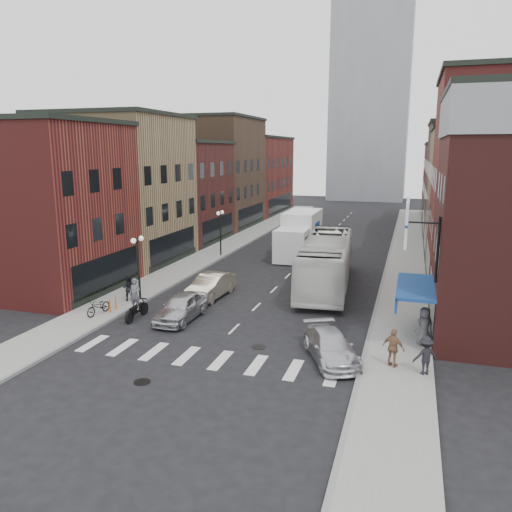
% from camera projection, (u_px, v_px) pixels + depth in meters
% --- Properties ---
extents(ground, '(160.00, 160.00, 0.00)m').
position_uv_depth(ground, '(227.00, 335.00, 25.70)').
color(ground, black).
rests_on(ground, ground).
extents(sidewalk_left, '(3.00, 74.00, 0.15)m').
position_uv_depth(sidewalk_left, '(225.00, 247.00, 48.70)').
color(sidewalk_left, gray).
rests_on(sidewalk_left, ground).
extents(sidewalk_right, '(3.00, 74.00, 0.15)m').
position_uv_depth(sidewalk_right, '(406.00, 258.00, 43.73)').
color(sidewalk_right, gray).
rests_on(sidewalk_right, ground).
extents(curb_left, '(0.20, 74.00, 0.16)m').
position_uv_depth(curb_left, '(240.00, 249.00, 48.28)').
color(curb_left, gray).
rests_on(curb_left, ground).
extents(curb_right, '(0.20, 74.00, 0.16)m').
position_uv_depth(curb_right, '(389.00, 258.00, 44.18)').
color(curb_right, gray).
rests_on(curb_right, ground).
extents(crosswalk_stripes, '(12.00, 2.20, 0.01)m').
position_uv_depth(crosswalk_stripes, '(204.00, 358.00, 22.90)').
color(crosswalk_stripes, silver).
rests_on(crosswalk_stripes, ground).
extents(bldg_left_near, '(10.30, 9.20, 11.30)m').
position_uv_depth(bldg_left_near, '(39.00, 207.00, 33.10)').
color(bldg_left_near, maroon).
rests_on(bldg_left_near, ground).
extents(bldg_left_mid_a, '(10.30, 10.20, 12.30)m').
position_uv_depth(bldg_left_mid_a, '(118.00, 189.00, 41.86)').
color(bldg_left_mid_a, '#8F774F').
rests_on(bldg_left_mid_a, ground).
extents(bldg_left_mid_b, '(10.30, 10.20, 10.30)m').
position_uv_depth(bldg_left_mid_b, '(173.00, 192.00, 51.40)').
color(bldg_left_mid_b, '#4B1D1B').
rests_on(bldg_left_mid_b, ground).
extents(bldg_left_far_a, '(10.30, 12.20, 13.30)m').
position_uv_depth(bldg_left_far_a, '(213.00, 172.00, 61.36)').
color(bldg_left_far_a, '#4E3827').
rests_on(bldg_left_far_a, ground).
extents(bldg_left_far_b, '(10.30, 16.20, 11.30)m').
position_uv_depth(bldg_left_far_b, '(248.00, 175.00, 74.63)').
color(bldg_left_far_b, maroon).
rests_on(bldg_left_far_b, ground).
extents(bldg_right_mid_b, '(10.30, 10.20, 11.30)m').
position_uv_depth(bldg_right_mid_b, '(490.00, 194.00, 42.53)').
color(bldg_right_mid_b, '#8F774F').
rests_on(bldg_right_mid_b, ground).
extents(bldg_right_far_a, '(10.30, 12.20, 12.30)m').
position_uv_depth(bldg_right_far_a, '(476.00, 181.00, 52.69)').
color(bldg_right_far_a, '#4E3827').
rests_on(bldg_right_far_a, ground).
extents(bldg_right_far_b, '(10.30, 16.20, 10.30)m').
position_uv_depth(bldg_right_far_b, '(463.00, 182.00, 65.97)').
color(bldg_right_far_b, '#4B1D1B').
rests_on(bldg_right_far_b, ground).
extents(awning_blue, '(1.80, 5.00, 0.78)m').
position_uv_depth(awning_blue, '(412.00, 288.00, 24.87)').
color(awning_blue, navy).
rests_on(awning_blue, ground).
extents(billboard_sign, '(1.52, 3.00, 3.70)m').
position_uv_depth(billboard_sign, '(409.00, 224.00, 22.37)').
color(billboard_sign, black).
rests_on(billboard_sign, ground).
extents(distant_tower, '(14.00, 14.00, 50.00)m').
position_uv_depth(distant_tower, '(373.00, 64.00, 93.27)').
color(distant_tower, '#9399A0').
rests_on(distant_tower, ground).
extents(streetlamp_near, '(0.32, 1.22, 4.11)m').
position_uv_depth(streetlamp_near, '(138.00, 256.00, 30.99)').
color(streetlamp_near, black).
rests_on(streetlamp_near, ground).
extents(streetlamp_far, '(0.32, 1.22, 4.11)m').
position_uv_depth(streetlamp_far, '(220.00, 224.00, 44.05)').
color(streetlamp_far, black).
rests_on(streetlamp_far, ground).
extents(bike_rack, '(0.08, 0.68, 0.80)m').
position_uv_depth(bike_rack, '(113.00, 305.00, 29.02)').
color(bike_rack, '#D8590C').
rests_on(bike_rack, sidewalk_left).
extents(box_truck, '(2.84, 9.00, 3.90)m').
position_uv_depth(box_truck, '(299.00, 235.00, 44.65)').
color(box_truck, white).
rests_on(box_truck, ground).
extents(motorcycle_rider, '(0.67, 2.33, 2.37)m').
position_uv_depth(motorcycle_rider, '(136.00, 300.00, 27.95)').
color(motorcycle_rider, black).
rests_on(motorcycle_rider, ground).
extents(transit_bus, '(4.13, 13.10, 3.59)m').
position_uv_depth(transit_bus, '(326.00, 262.00, 34.48)').
color(transit_bus, silver).
rests_on(transit_bus, ground).
extents(sedan_left_near, '(1.81, 4.45, 1.51)m').
position_uv_depth(sedan_left_near, '(181.00, 307.00, 27.92)').
color(sedan_left_near, silver).
rests_on(sedan_left_near, ground).
extents(sedan_left_far, '(1.97, 4.77, 1.54)m').
position_uv_depth(sedan_left_far, '(211.00, 286.00, 32.13)').
color(sedan_left_far, beige).
rests_on(sedan_left_far, ground).
extents(curb_car, '(3.56, 4.78, 1.29)m').
position_uv_depth(curb_car, '(331.00, 347.00, 22.57)').
color(curb_car, silver).
rests_on(curb_car, ground).
extents(parked_bicycle, '(0.86, 1.87, 0.95)m').
position_uv_depth(parked_bicycle, '(99.00, 307.00, 28.42)').
color(parked_bicycle, black).
rests_on(parked_bicycle, sidewalk_left).
extents(ped_left_solo, '(0.88, 0.63, 1.63)m').
position_uv_depth(ped_left_solo, '(129.00, 288.00, 31.03)').
color(ped_left_solo, black).
rests_on(ped_left_solo, sidewalk_left).
extents(ped_right_a, '(1.18, 0.92, 1.64)m').
position_uv_depth(ped_right_a, '(425.00, 356.00, 20.79)').
color(ped_right_a, black).
rests_on(ped_right_a, sidewalk_right).
extents(ped_right_b, '(1.13, 0.88, 1.72)m').
position_uv_depth(ped_right_b, '(393.00, 348.00, 21.51)').
color(ped_right_b, '#8A6246').
rests_on(ped_right_b, sidewalk_right).
extents(ped_right_c, '(1.09, 0.98, 1.87)m').
position_uv_depth(ped_right_c, '(424.00, 326.00, 23.93)').
color(ped_right_c, '#53555A').
rests_on(ped_right_c, sidewalk_right).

